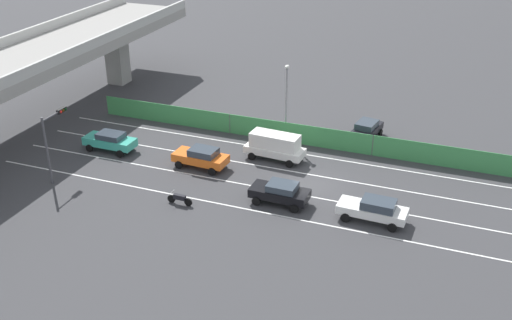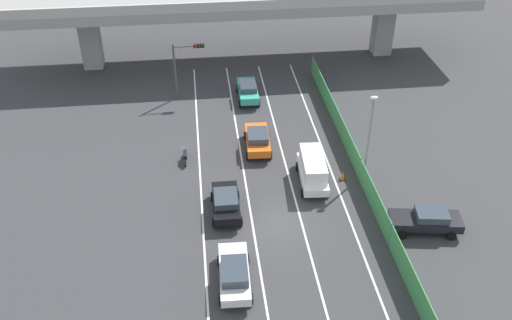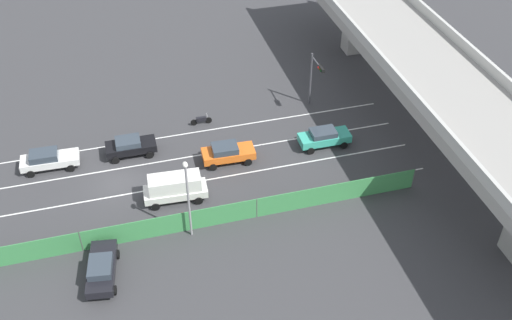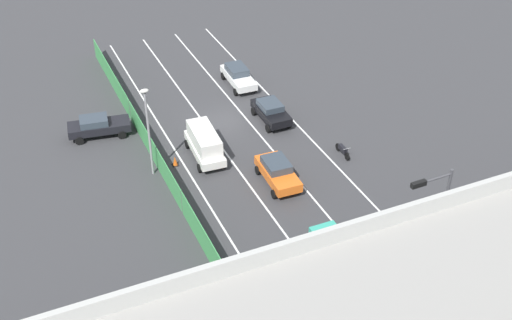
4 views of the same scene
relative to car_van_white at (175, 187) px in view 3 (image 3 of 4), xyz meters
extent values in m
plane|color=#38383A|center=(-3.26, -4.17, -1.27)|extent=(300.00, 300.00, 0.00)
cube|color=silver|center=(-8.26, -0.89, -1.26)|extent=(0.14, 42.57, 0.01)
cube|color=silver|center=(-4.93, -0.89, -1.26)|extent=(0.14, 42.57, 0.01)
cube|color=silver|center=(-1.59, -0.89, -1.26)|extent=(0.14, 42.57, 0.01)
cube|color=silver|center=(1.75, -0.89, -1.26)|extent=(0.14, 42.57, 0.01)
cube|color=gray|center=(-3.26, 22.40, 5.01)|extent=(47.56, 8.24, 0.98)
cube|color=#B2B2AD|center=(-3.26, 18.44, 5.95)|extent=(47.56, 0.30, 0.90)
cube|color=#B2B2AD|center=(-3.26, 26.35, 5.95)|extent=(47.56, 0.30, 0.90)
cube|color=gray|center=(-18.48, 22.40, 1.62)|extent=(1.92, 1.92, 5.78)
cube|color=#3D8E4C|center=(3.59, -0.89, -0.36)|extent=(0.06, 38.57, 1.82)
cylinder|color=#4C514C|center=(3.59, -7.31, -0.36)|extent=(0.10, 0.10, 1.82)
cylinder|color=#4C514C|center=(3.59, 5.54, -0.36)|extent=(0.10, 0.10, 1.82)
cylinder|color=#4C514C|center=(3.59, 18.40, -0.36)|extent=(0.10, 0.10, 1.82)
cube|color=silver|center=(0.00, 0.00, -0.49)|extent=(2.10, 4.98, 0.60)
cube|color=silver|center=(0.00, 0.00, 0.39)|extent=(1.83, 4.09, 1.16)
cylinder|color=black|center=(-0.80, 1.71, -0.95)|extent=(0.26, 0.65, 0.64)
cylinder|color=black|center=(1.00, 1.60, -0.95)|extent=(0.26, 0.65, 0.64)
cylinder|color=black|center=(-1.00, -1.60, -0.95)|extent=(0.26, 0.65, 0.64)
cylinder|color=black|center=(0.80, -1.71, -0.95)|extent=(0.26, 0.65, 0.64)
cube|color=teal|center=(-3.40, 13.54, -0.45)|extent=(1.75, 4.46, 0.68)
cube|color=#333D47|center=(-3.41, 13.39, 0.12)|extent=(1.52, 2.18, 0.47)
cylinder|color=black|center=(-4.24, 15.06, -0.95)|extent=(0.23, 0.64, 0.64)
cylinder|color=black|center=(-2.54, 15.04, -0.95)|extent=(0.23, 0.64, 0.64)
cylinder|color=black|center=(-4.27, 12.04, -0.95)|extent=(0.23, 0.64, 0.64)
cylinder|color=black|center=(-2.57, 12.02, -0.95)|extent=(0.23, 0.64, 0.64)
cube|color=orange|center=(-3.50, 5.04, -0.46)|extent=(2.00, 4.45, 0.65)
cube|color=#333D47|center=(-3.51, 4.76, 0.13)|extent=(1.69, 2.20, 0.54)
cylinder|color=black|center=(-4.33, 6.57, -0.95)|extent=(0.25, 0.65, 0.64)
cylinder|color=black|center=(-2.52, 6.49, -0.95)|extent=(0.25, 0.65, 0.64)
cylinder|color=black|center=(-4.47, 3.60, -0.95)|extent=(0.25, 0.65, 0.64)
cylinder|color=black|center=(-2.66, 3.52, -0.95)|extent=(0.25, 0.65, 0.64)
cube|color=black|center=(-6.60, -2.70, -0.47)|extent=(1.86, 4.23, 0.63)
cube|color=#333D47|center=(-6.60, -2.89, 0.09)|extent=(1.62, 2.08, 0.48)
cylinder|color=black|center=(-7.49, -1.26, -0.95)|extent=(0.23, 0.64, 0.64)
cylinder|color=black|center=(-5.68, -1.28, -0.95)|extent=(0.23, 0.64, 0.64)
cylinder|color=black|center=(-7.52, -4.11, -0.95)|extent=(0.23, 0.64, 0.64)
cylinder|color=black|center=(-5.71, -4.14, -0.95)|extent=(0.23, 0.64, 0.64)
cube|color=silver|center=(-6.57, -9.34, -0.49)|extent=(1.90, 4.74, 0.59)
cube|color=#333D47|center=(-6.59, -9.73, 0.09)|extent=(1.61, 2.29, 0.58)
cylinder|color=black|center=(-7.40, -7.72, -0.95)|extent=(0.24, 0.65, 0.64)
cylinder|color=black|center=(-5.65, -7.77, -0.95)|extent=(0.24, 0.65, 0.64)
cylinder|color=black|center=(-7.50, -10.90, -0.95)|extent=(0.24, 0.65, 0.64)
cylinder|color=black|center=(-5.75, -10.96, -0.95)|extent=(0.24, 0.65, 0.64)
cylinder|color=black|center=(-9.33, 4.56, -0.97)|extent=(0.11, 0.60, 0.60)
cylinder|color=black|center=(-9.35, 3.21, -0.97)|extent=(0.11, 0.60, 0.60)
cube|color=black|center=(-9.34, 3.89, -0.69)|extent=(0.29, 0.92, 0.36)
cylinder|color=#B2B2B2|center=(-9.33, 4.45, -0.35)|extent=(0.60, 0.04, 0.03)
cube|color=black|center=(6.37, -6.09, -0.48)|extent=(4.90, 2.46, 0.62)
cube|color=#333D47|center=(6.71, -6.14, 0.10)|extent=(2.29, 1.85, 0.53)
cylinder|color=black|center=(4.66, -6.71, -0.95)|extent=(0.67, 0.32, 0.64)
cylinder|color=black|center=(4.93, -4.97, -0.95)|extent=(0.67, 0.32, 0.64)
cylinder|color=black|center=(7.81, -7.20, -0.95)|extent=(0.67, 0.32, 0.64)
cylinder|color=black|center=(8.08, -5.46, -0.95)|extent=(0.67, 0.32, 0.64)
cylinder|color=#47474C|center=(-9.96, 14.47, 1.42)|extent=(0.18, 0.18, 5.38)
cylinder|color=#47474C|center=(-8.68, 14.50, 3.81)|extent=(2.56, 0.18, 0.12)
cube|color=black|center=(-7.66, 14.53, 3.81)|extent=(0.97, 0.30, 0.32)
sphere|color=red|center=(-7.95, 14.36, 3.81)|extent=(0.20, 0.20, 0.20)
sphere|color=#3B2806|center=(-7.65, 14.37, 3.81)|extent=(0.20, 0.20, 0.20)
sphere|color=black|center=(-7.36, 14.38, 3.81)|extent=(0.20, 0.20, 0.20)
cylinder|color=gray|center=(4.09, 0.45, 1.96)|extent=(0.16, 0.16, 6.45)
ellipsoid|color=silver|center=(4.09, 0.45, 5.36)|extent=(0.60, 0.36, 0.28)
cone|color=orange|center=(2.34, 0.09, -0.90)|extent=(0.36, 0.36, 0.75)
cube|color=black|center=(2.34, 0.09, -1.25)|extent=(0.47, 0.47, 0.03)
camera|label=1|loc=(-42.78, -14.83, 21.00)|focal=43.03mm
camera|label=2|loc=(-8.02, -33.07, 24.09)|focal=39.70mm
camera|label=3|loc=(35.34, -3.28, 30.99)|focal=42.58mm
camera|label=4|loc=(12.66, 37.64, 25.65)|focal=45.64mm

